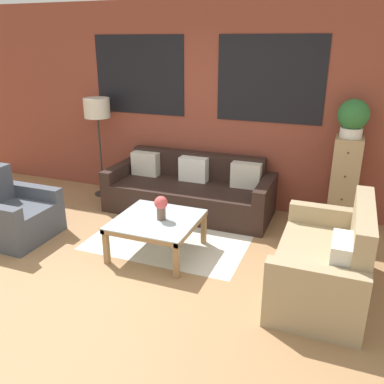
% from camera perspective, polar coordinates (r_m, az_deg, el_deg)
% --- Properties ---
extents(ground_plane, '(16.00, 16.00, 0.00)m').
position_cam_1_polar(ground_plane, '(4.25, -10.34, -12.24)').
color(ground_plane, '#9E754C').
extents(wall_back_brick, '(8.40, 0.09, 2.80)m').
position_cam_1_polar(wall_back_brick, '(5.85, 1.36, 12.00)').
color(wall_back_brick, brown).
rests_on(wall_back_brick, ground_plane).
extents(rug, '(1.88, 1.69, 0.00)m').
position_cam_1_polar(rug, '(5.16, -2.13, -5.62)').
color(rug, silver).
rests_on(rug, ground_plane).
extents(couch_dark, '(2.29, 0.88, 0.78)m').
position_cam_1_polar(couch_dark, '(5.69, -0.31, 0.02)').
color(couch_dark, black).
rests_on(couch_dark, ground_plane).
extents(settee_vintage, '(0.80, 1.46, 0.92)m').
position_cam_1_polar(settee_vintage, '(4.07, 18.26, -9.54)').
color(settee_vintage, tan).
rests_on(settee_vintage, ground_plane).
extents(armchair_corner, '(0.80, 0.82, 0.84)m').
position_cam_1_polar(armchair_corner, '(5.38, -23.73, -3.10)').
color(armchair_corner, '#474C56').
rests_on(armchair_corner, ground_plane).
extents(coffee_table, '(0.89, 0.89, 0.42)m').
position_cam_1_polar(coffee_table, '(4.55, -4.95, -4.46)').
color(coffee_table, silver).
rests_on(coffee_table, ground_plane).
extents(floor_lamp, '(0.38, 0.38, 1.49)m').
position_cam_1_polar(floor_lamp, '(6.23, -13.17, 10.85)').
color(floor_lamp, '#2D2D2D').
rests_on(floor_lamp, ground_plane).
extents(drawer_cabinet, '(0.33, 0.38, 1.18)m').
position_cam_1_polar(drawer_cabinet, '(5.45, 20.54, 1.14)').
color(drawer_cabinet, tan).
rests_on(drawer_cabinet, ground_plane).
extents(potted_plant, '(0.37, 0.37, 0.46)m').
position_cam_1_polar(potted_plant, '(5.25, 21.68, 9.74)').
color(potted_plant, silver).
rests_on(potted_plant, drawer_cabinet).
extents(flower_vase, '(0.15, 0.15, 0.27)m').
position_cam_1_polar(flower_vase, '(4.45, -4.37, -1.97)').
color(flower_vase, brown).
rests_on(flower_vase, coffee_table).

